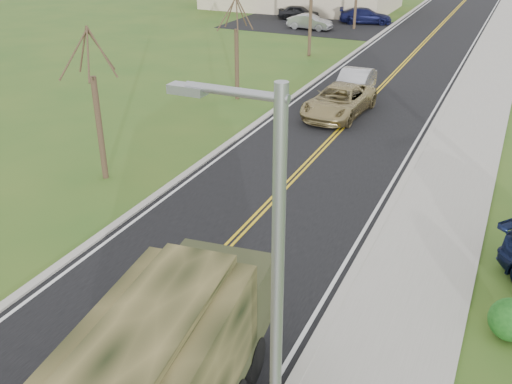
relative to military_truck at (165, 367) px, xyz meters
The scene contains 15 objects.
road 39.94m from the military_truck, 93.49° to the left, with size 8.00×120.00×0.01m, color black.
curb_right 39.90m from the military_truck, 87.52° to the left, with size 0.30×120.00×0.12m, color #9E998E.
sidewalk_right 40.02m from the military_truck, 85.02° to the left, with size 3.20×120.00×0.10m, color #9E998E.
curb_left 40.41m from the military_truck, 99.38° to the left, with size 0.30×120.00×0.10m, color #9E998E.
street_light 3.55m from the military_truck, 15.35° to the right, with size 1.65×0.22×8.00m.
bare_tree_a 13.63m from the military_truck, 133.83° to the left, with size 1.93×2.26×6.08m.
bare_tree_b 23.78m from the military_truck, 113.37° to the left, with size 1.83×2.14×5.73m.
bare_tree_c 35.12m from the military_truck, 105.58° to the left, with size 2.04×2.39×6.42m.
bare_tree_d 46.79m from the military_truck, 101.63° to the left, with size 1.88×2.20×5.91m.
military_truck is the anchor object (origin of this frame).
suv_champagne 21.73m from the military_truck, 98.55° to the left, with size 2.58×5.60×1.56m, color #978655.
sedan_silver 25.28m from the military_truck, 97.80° to the left, with size 1.65×4.74×1.56m, color #ABAAAF.
lot_car_dark 50.88m from the military_truck, 108.15° to the left, with size 1.64×4.07×1.39m, color black.
lot_car_silver 45.75m from the military_truck, 106.58° to the left, with size 1.42×4.07×1.34m, color #A7A6AB.
lot_car_navy 49.80m from the military_truck, 100.69° to the left, with size 2.03×5.00×1.45m, color #0F1239.
Camera 1 is at (7.50, -6.58, 9.80)m, focal length 40.00 mm.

